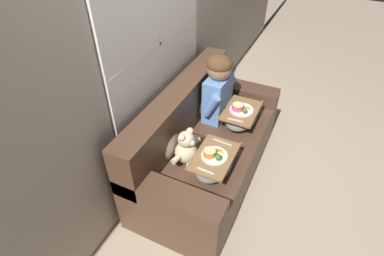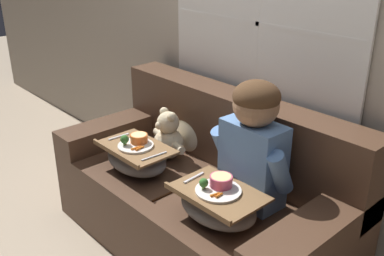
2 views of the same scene
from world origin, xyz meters
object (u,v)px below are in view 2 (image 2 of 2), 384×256
Objects in this scene: throw_pillow_behind_child at (272,163)px; lap_tray_teddy at (136,157)px; lap_tray_child at (218,204)px; couch at (204,196)px; child_figure at (254,138)px; teddy_bear at (168,138)px; throw_pillow_behind_teddy at (188,126)px.

throw_pillow_behind_child reaches higher than lap_tray_teddy.
lap_tray_child is (-0.00, -0.42, -0.08)m from throw_pillow_behind_child.
lap_tray_teddy is (-0.34, -0.23, 0.21)m from couch.
lap_tray_child is at bearing 0.02° from lap_tray_teddy.
child_figure reaches higher than couch.
child_figure reaches higher than throw_pillow_behind_child.
couch is 2.71× the size of child_figure.
child_figure is at bearing 89.79° from lap_tray_child.
couch is at bearing 145.81° from lap_tray_child.
couch reaches higher than teddy_bear.
couch is 0.46m from lap_tray_child.
throw_pillow_behind_teddy is at bearing 148.59° from lap_tray_child.
couch is at bearing -28.45° from throw_pillow_behind_teddy.
throw_pillow_behind_teddy is 0.43m from lap_tray_teddy.
teddy_bear is 0.73m from lap_tray_child.
teddy_bear is 0.76× the size of lap_tray_teddy.
throw_pillow_behind_teddy is at bearing 89.90° from lap_tray_teddy.
child_figure is 0.38m from lap_tray_child.
child_figure is at bearing -13.81° from throw_pillow_behind_teddy.
throw_pillow_behind_child is (0.34, 0.19, 0.29)m from couch.
couch is 4.02× the size of lap_tray_child.
lap_tray_teddy is (0.00, -0.25, -0.05)m from teddy_bear.
lap_tray_teddy is (-0.69, -0.25, -0.28)m from child_figure.
throw_pillow_behind_teddy is 0.17m from teddy_bear.
child_figure reaches higher than teddy_bear.
throw_pillow_behind_child is 0.80× the size of lap_tray_teddy.
lap_tray_child is (0.34, -0.23, 0.21)m from couch.
lap_tray_teddy is at bearing -145.91° from couch.
throw_pillow_behind_child is 0.71m from teddy_bear.
lap_tray_teddy is at bearing -90.10° from throw_pillow_behind_teddy.
throw_pillow_behind_child is at bearing 89.99° from child_figure.
couch is 0.49m from throw_pillow_behind_teddy.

